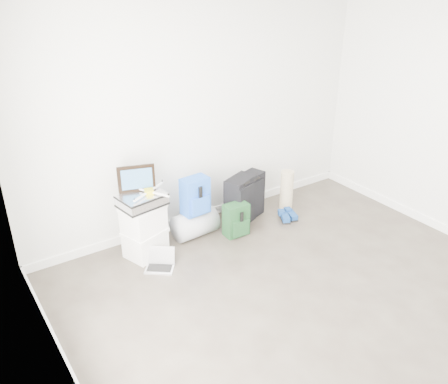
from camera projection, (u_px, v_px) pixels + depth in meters
ground at (348, 330)px, 4.25m from camera, size 5.00×5.00×0.00m
room_envelope at (374, 149)px, 3.51m from camera, size 4.52×5.02×2.71m
boxes_stack at (144, 230)px, 5.21m from camera, size 0.52×0.47×0.62m
briefcase at (142, 200)px, 5.04m from camera, size 0.51×0.41×0.13m
painting at (136, 179)px, 5.02m from camera, size 0.39×0.14×0.30m
drone at (149, 191)px, 5.03m from camera, size 0.46×0.46×0.05m
duffel_bag at (195, 224)px, 5.64m from camera, size 0.54×0.35×0.32m
blue_backpack at (196, 197)px, 5.45m from camera, size 0.33×0.25×0.44m
large_suitcase at (241, 201)px, 5.85m from camera, size 0.45×0.38×0.62m
green_backpack at (237, 220)px, 5.64m from camera, size 0.29×0.22×0.40m
carry_on at (250, 195)px, 6.02m from camera, size 0.42×0.34×0.59m
shoes at (288, 216)px, 6.05m from camera, size 0.29×0.26×0.08m
rolled_rug at (287, 190)px, 6.25m from camera, size 0.17×0.17×0.52m
laptop at (160, 263)px, 5.10m from camera, size 0.37×0.35×0.21m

